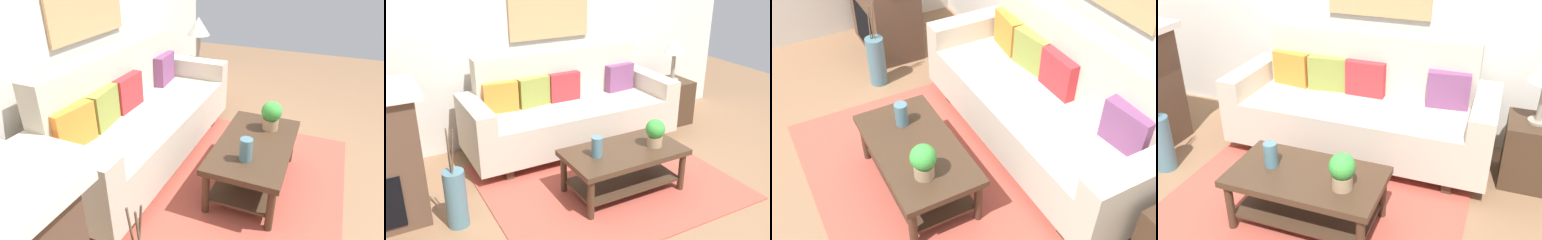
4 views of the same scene
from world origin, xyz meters
TOP-DOWN VIEW (x-y plane):
  - ground_plane at (0.00, 0.00)m, footprint 9.24×9.24m
  - wall_back at (0.00, 1.95)m, footprint 5.24×0.10m
  - area_rug at (0.00, 0.50)m, footprint 2.29×1.92m
  - couch at (0.07, 1.42)m, footprint 2.36×0.84m
  - throw_pillow_orange at (-0.67, 1.54)m, footprint 0.37×0.16m
  - throw_pillow_olive at (-0.30, 1.54)m, footprint 0.37×0.17m
  - throw_pillow_crimson at (0.07, 1.54)m, footprint 0.36×0.12m
  - throw_pillow_plum at (0.82, 1.54)m, footprint 0.37×0.16m
  - coffee_table at (0.05, 0.30)m, footprint 1.10×0.60m
  - tabletop_vase at (-0.23, 0.31)m, footprint 0.10×0.10m
  - potted_plant_tabletop at (0.35, 0.24)m, footprint 0.18×0.18m
  - side_table at (1.55, 1.42)m, footprint 0.44×0.44m
  - table_lamp at (1.55, 1.42)m, footprint 0.28×0.28m
  - floor_vase at (-1.43, 0.52)m, footprint 0.17×0.17m
  - floor_vase_branch_a at (-1.41, 0.52)m, footprint 0.04×0.04m
  - floor_vase_branch_b at (-1.44, 0.53)m, footprint 0.02×0.05m
  - floor_vase_branch_c at (-1.44, 0.50)m, footprint 0.02×0.02m
  - framed_painting at (0.07, 1.88)m, footprint 0.97×0.03m

SIDE VIEW (x-z plane):
  - ground_plane at x=0.00m, z-range 0.00..0.00m
  - area_rug at x=0.00m, z-range 0.00..0.01m
  - floor_vase at x=-1.43m, z-range 0.00..0.50m
  - side_table at x=1.55m, z-range 0.00..0.56m
  - coffee_table at x=0.05m, z-range 0.10..0.53m
  - couch at x=0.07m, z-range -0.11..0.97m
  - tabletop_vase at x=-0.23m, z-range 0.43..0.61m
  - potted_plant_tabletop at x=0.35m, z-range 0.44..0.70m
  - throw_pillow_orange at x=-0.67m, z-range 0.52..0.84m
  - throw_pillow_olive at x=-0.30m, z-range 0.52..0.84m
  - throw_pillow_crimson at x=0.07m, z-range 0.52..0.84m
  - throw_pillow_plum at x=0.82m, z-range 0.52..0.84m
  - floor_vase_branch_a at x=-1.41m, z-range 0.50..0.86m
  - floor_vase_branch_b at x=-1.44m, z-range 0.50..0.86m
  - floor_vase_branch_c at x=-1.44m, z-range 0.50..0.86m
  - table_lamp at x=1.55m, z-range 0.71..1.28m
  - wall_back at x=0.00m, z-range 0.00..2.70m
  - framed_painting at x=0.07m, z-range 1.16..1.95m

